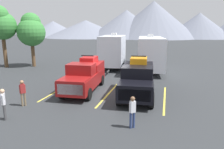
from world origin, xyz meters
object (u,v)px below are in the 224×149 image
at_px(person_a, 23,91).
at_px(person_b, 132,110).
at_px(pickup_truck_b, 137,78).
at_px(camper_trailer_a, 113,50).
at_px(camper_trailer_b, 150,52).
at_px(person_c, 3,102).
at_px(pickup_truck_a, 85,75).

height_order(person_a, person_b, person_a).
bearing_deg(person_b, pickup_truck_b, 95.45).
distance_m(camper_trailer_a, person_b, 14.95).
height_order(camper_trailer_b, person_c, camper_trailer_b).
bearing_deg(person_a, person_b, -8.88).
xyz_separation_m(person_a, person_b, (6.73, -1.05, -0.03)).
bearing_deg(pickup_truck_b, person_a, -149.83).
relative_size(pickup_truck_b, camper_trailer_b, 0.61).
bearing_deg(person_a, pickup_truck_a, 59.25).
height_order(pickup_truck_b, camper_trailer_b, camper_trailer_b).
distance_m(person_a, person_b, 6.81).
bearing_deg(person_c, pickup_truck_a, 70.93).
distance_m(pickup_truck_a, camper_trailer_a, 9.24).
bearing_deg(pickup_truck_b, camper_trailer_a, 114.05).
xyz_separation_m(pickup_truck_a, person_c, (-1.99, -5.75, -0.23)).
relative_size(pickup_truck_a, camper_trailer_a, 0.75).
bearing_deg(person_c, camper_trailer_a, 83.41).
bearing_deg(camper_trailer_b, pickup_truck_a, -115.60).
relative_size(pickup_truck_b, camper_trailer_a, 0.73).
xyz_separation_m(pickup_truck_b, camper_trailer_a, (-4.22, 9.45, 0.89)).
distance_m(person_b, person_c, 6.44).
height_order(pickup_truck_a, camper_trailer_b, camper_trailer_b).
relative_size(camper_trailer_b, person_c, 5.50).
bearing_deg(person_a, pickup_truck_b, 30.17).
bearing_deg(pickup_truck_a, person_b, -48.39).
bearing_deg(camper_trailer_a, person_b, -71.75).
xyz_separation_m(camper_trailer_b, person_b, (0.33, -13.45, -1.18)).
bearing_deg(pickup_truck_b, person_c, -137.24).
distance_m(pickup_truck_a, person_b, 6.64).
relative_size(pickup_truck_b, person_a, 3.45).
relative_size(pickup_truck_a, person_c, 3.45).
relative_size(camper_trailer_a, person_c, 4.60).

